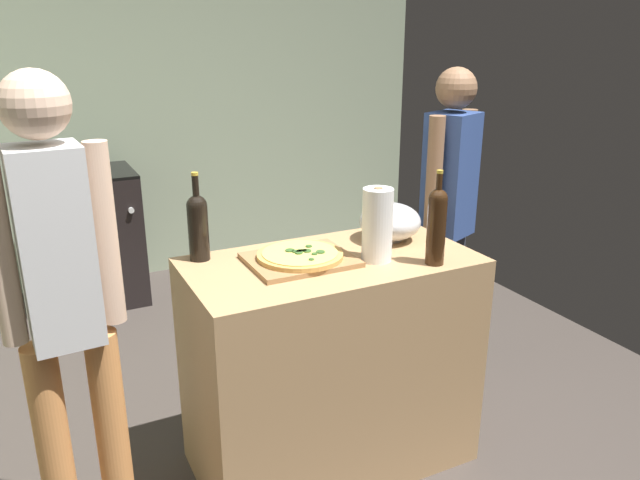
# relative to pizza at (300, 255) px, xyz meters

# --- Properties ---
(ground_plane) EXTENTS (4.41, 3.76, 0.02)m
(ground_plane) POSITION_rel_pizza_xyz_m (-0.06, 0.96, -0.97)
(ground_plane) COLOR #3F3833
(kitchen_wall_rear) EXTENTS (4.41, 0.10, 2.60)m
(kitchen_wall_rear) POSITION_rel_pizza_xyz_m (-0.06, 2.60, 0.34)
(kitchen_wall_rear) COLOR #99A889
(kitchen_wall_rear) RESTS_ON ground_plane
(counter) EXTENTS (1.14, 0.60, 0.93)m
(counter) POSITION_rel_pizza_xyz_m (0.12, -0.02, -0.50)
(counter) COLOR tan
(counter) RESTS_ON ground_plane
(cutting_board) EXTENTS (0.40, 0.32, 0.02)m
(cutting_board) POSITION_rel_pizza_xyz_m (-0.00, 0.00, -0.02)
(cutting_board) COLOR #9E7247
(cutting_board) RESTS_ON counter
(pizza) EXTENTS (0.34, 0.34, 0.03)m
(pizza) POSITION_rel_pizza_xyz_m (0.00, 0.00, 0.00)
(pizza) COLOR tan
(pizza) RESTS_ON cutting_board
(mixing_bowl) EXTENTS (0.26, 0.26, 0.16)m
(mixing_bowl) POSITION_rel_pizza_xyz_m (0.46, 0.08, 0.05)
(mixing_bowl) COLOR #B2B2B7
(mixing_bowl) RESTS_ON counter
(paper_towel_roll) EXTENTS (0.12, 0.12, 0.29)m
(paper_towel_roll) POSITION_rel_pizza_xyz_m (0.28, -0.11, 0.11)
(paper_towel_roll) COLOR white
(paper_towel_roll) RESTS_ON counter
(wine_bottle_clear) EXTENTS (0.08, 0.08, 0.35)m
(wine_bottle_clear) POSITION_rel_pizza_xyz_m (-0.34, 0.21, 0.11)
(wine_bottle_clear) COLOR black
(wine_bottle_clear) RESTS_ON counter
(wine_bottle_green) EXTENTS (0.07, 0.07, 0.37)m
(wine_bottle_green) POSITION_rel_pizza_xyz_m (0.46, -0.24, 0.13)
(wine_bottle_green) COLOR #331E0F
(wine_bottle_green) RESTS_ON counter
(stove) EXTENTS (0.62, 0.58, 0.95)m
(stove) POSITION_rel_pizza_xyz_m (-0.56, 2.20, -0.50)
(stove) COLOR black
(stove) RESTS_ON ground_plane
(person_in_stripes) EXTENTS (0.38, 0.21, 1.69)m
(person_in_stripes) POSITION_rel_pizza_xyz_m (-0.86, -0.09, 0.01)
(person_in_stripes) COLOR #D88C4C
(person_in_stripes) RESTS_ON ground_plane
(person_in_red) EXTENTS (0.36, 0.27, 1.63)m
(person_in_red) POSITION_rel_pizza_xyz_m (0.97, 0.33, -0.02)
(person_in_red) COLOR #383D4C
(person_in_red) RESTS_ON ground_plane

